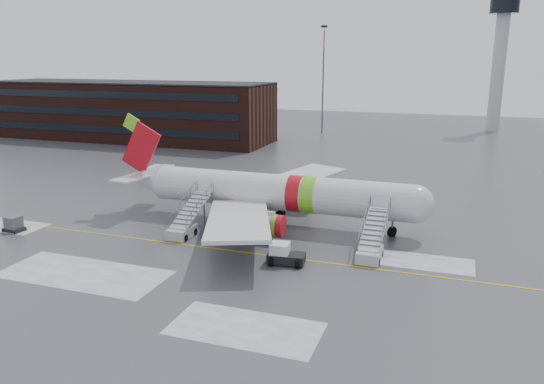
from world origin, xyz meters
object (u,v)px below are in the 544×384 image
at_px(pushback_tug, 284,255).
at_px(airstair_aft, 185,225).
at_px(airstair_fwd, 371,246).
at_px(uld_container, 14,224).
at_px(airliner, 270,192).

bearing_deg(pushback_tug, airstair_aft, 161.37).
distance_m(airstair_fwd, airstair_aft, 18.56).
distance_m(airstair_aft, pushback_tug, 12.33).
bearing_deg(airstair_fwd, uld_container, -172.31).
height_order(airstair_fwd, airstair_aft, same).
bearing_deg(uld_container, pushback_tug, 1.75).
bearing_deg(airstair_aft, uld_container, -164.30).
xyz_separation_m(airstair_aft, uld_container, (-17.15, -4.82, -0.33)).
distance_m(airliner, airstair_fwd, 13.78).
distance_m(airliner, uld_container, 26.52).
bearing_deg(uld_container, airstair_aft, 15.70).
relative_size(airliner, uld_container, 16.97).
xyz_separation_m(airliner, airstair_aft, (-6.66, -6.54, -2.35)).
bearing_deg(airstair_fwd, pushback_tug, -150.20).
relative_size(airliner, pushback_tug, 10.44).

